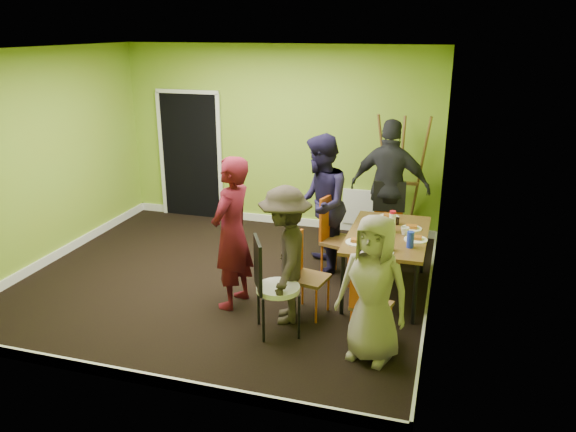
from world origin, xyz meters
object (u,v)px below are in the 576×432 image
dining_table (388,238)px  person_left_far (320,205)px  chair_back_end (389,204)px  person_back_end (390,187)px  chair_left_near (303,270)px  orange_bottle (385,223)px  person_front_end (373,289)px  chair_bentwood (271,282)px  easel (401,180)px  person_standing (232,233)px  person_left_near (285,255)px  chair_left_far (337,233)px  blue_bottle (410,240)px  chair_front_end (369,301)px  thermos (392,223)px

dining_table → person_left_far: 1.01m
chair_back_end → person_back_end: (-0.02, 0.15, 0.20)m
chair_left_near → person_back_end: (0.67, 2.08, 0.42)m
orange_bottle → person_front_end: (0.12, -1.68, -0.07)m
chair_bentwood → easel: 3.22m
chair_left_near → easel: (0.78, 2.53, 0.42)m
chair_back_end → person_left_far: (-0.78, -0.78, 0.16)m
orange_bottle → person_back_end: bearing=93.8°
person_standing → person_left_near: 0.70m
chair_left_far → easel: size_ratio=0.56×
blue_bottle → person_front_end: size_ratio=0.13×
chair_left_far → person_front_end: person_front_end is taller
chair_bentwood → person_left_near: size_ratio=0.69×
chair_front_end → person_left_far: size_ratio=0.48×
chair_left_far → person_back_end: (0.52, 1.06, 0.34)m
chair_left_far → person_front_end: size_ratio=0.74×
chair_left_near → person_standing: 0.88m
blue_bottle → person_back_end: (-0.43, 1.69, 0.10)m
person_back_end → chair_back_end: bearing=100.8°
blue_bottle → person_left_near: (-1.24, -0.60, -0.09)m
orange_bottle → person_left_far: bearing=169.5°
chair_bentwood → person_left_near: 0.36m
easel → chair_left_far: bearing=-112.3°
chair_bentwood → chair_left_far: bearing=139.8°
person_standing → chair_left_near: bearing=101.6°
chair_bentwood → chair_front_end: bearing=65.8°
chair_left_near → orange_bottle: size_ratio=11.58×
blue_bottle → chair_front_end: bearing=-109.3°
chair_left_near → person_back_end: 2.23m
chair_bentwood → blue_bottle: chair_bentwood is taller
chair_left_far → orange_bottle: 0.62m
person_standing → easel: bearing=157.1°
chair_back_end → person_standing: person_standing is taller
person_standing → person_back_end: person_back_end is taller
person_standing → person_left_far: size_ratio=0.97×
chair_back_end → thermos: 1.13m
thermos → person_standing: bearing=-152.6°
chair_back_end → chair_left_near: bearing=63.6°
chair_bentwood → person_front_end: 1.08m
dining_table → chair_left_far: (-0.66, 0.25, -0.10)m
person_left_far → person_back_end: bearing=126.4°
easel → chair_bentwood: bearing=-107.8°
chair_front_end → easel: 3.03m
orange_bottle → chair_left_near: bearing=-126.7°
chair_front_end → person_back_end: bearing=107.1°
thermos → person_standing: 1.87m
chair_bentwood → person_back_end: size_ratio=0.56×
chair_bentwood → blue_bottle: 1.61m
chair_left_far → blue_bottle: 1.16m
blue_bottle → person_standing: size_ratio=0.11×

